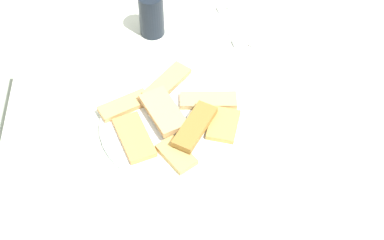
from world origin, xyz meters
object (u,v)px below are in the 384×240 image
paper_napkin (234,26)px  spoon (241,25)px  dining_table (204,148)px  pide_platter (173,121)px  soda_can (151,15)px  fork (228,25)px

paper_napkin → spoon: size_ratio=0.72×
dining_table → pide_platter: 0.11m
dining_table → paper_napkin: bearing=163.5°
soda_can → paper_napkin: soda_can is taller
pide_platter → paper_napkin: bearing=152.1°
dining_table → pide_platter: (-0.02, -0.07, 0.08)m
dining_table → fork: 0.38m
spoon → pide_platter: bearing=-46.3°
pide_platter → soda_can: size_ratio=2.89×
soda_can → fork: bearing=93.2°
soda_can → paper_napkin: size_ratio=1.00×
dining_table → fork: (-0.36, 0.09, 0.07)m
soda_can → paper_napkin: 0.23m
fork → dining_table: bearing=-25.8°
dining_table → spoon: spoon is taller
paper_napkin → fork: fork is taller
pide_platter → paper_napkin: (-0.34, 0.18, -0.01)m
pide_platter → fork: 0.37m
soda_can → fork: soda_can is taller
fork → soda_can: bearing=-98.7°
dining_table → spoon: bearing=160.9°
dining_table → fork: fork is taller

